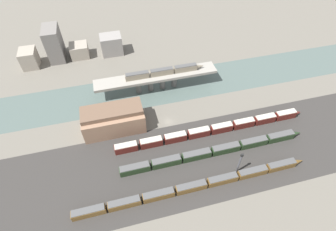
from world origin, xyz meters
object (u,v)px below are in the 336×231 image
object	(u,v)px
train_yard_near	(195,186)
warehouse_building	(113,119)
train_yard_mid	(215,151)
train_on_bridge	(165,71)
train_yard_far	(213,130)
signal_tower	(239,163)

from	to	relation	value
train_yard_near	warehouse_building	bearing A→B (deg)	123.74
train_yard_mid	warehouse_building	world-z (taller)	warehouse_building
train_on_bridge	warehouse_building	world-z (taller)	train_on_bridge
train_yard_near	train_yard_far	size ratio (longest dim) A/B	1.03
train_yard_near	train_yard_far	world-z (taller)	train_yard_far
train_yard_near	train_on_bridge	bearing A→B (deg)	86.88
warehouse_building	train_yard_far	bearing A→B (deg)	-18.94
train_yard_far	warehouse_building	size ratio (longest dim) A/B	3.29
train_yard_mid	train_yard_near	bearing A→B (deg)	-134.94
train_on_bridge	signal_tower	distance (m)	61.77
train_yard_far	warehouse_building	bearing A→B (deg)	161.06
train_on_bridge	train_yard_mid	bearing A→B (deg)	-78.17
train_on_bridge	warehouse_building	xyz separation A→B (m)	(-30.16, -22.30, -4.92)
train_on_bridge	train_yard_mid	distance (m)	50.58
signal_tower	train_yard_far	bearing A→B (deg)	95.10
train_yard_mid	warehouse_building	bearing A→B (deg)	146.78
warehouse_building	signal_tower	xyz separation A→B (m)	(45.84, -37.30, 0.58)
train_yard_near	warehouse_building	xyz separation A→B (m)	(-26.77, 40.07, 4.11)
train_yard_near	train_yard_mid	world-z (taller)	train_yard_mid
signal_tower	train_on_bridge	bearing A→B (deg)	104.74
train_on_bridge	train_yard_far	xyz separation A→B (m)	(13.69, -37.35, -8.74)
train_yard_mid	train_yard_far	size ratio (longest dim) A/B	0.91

